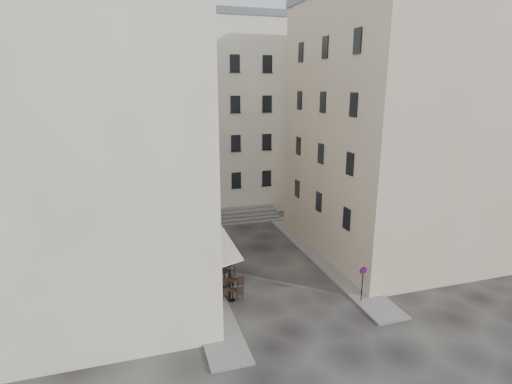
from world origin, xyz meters
name	(u,v)px	position (x,y,z in m)	size (l,w,h in m)	color
ground	(276,283)	(0.00, 0.00, 0.00)	(90.00, 90.00, 0.00)	black
sidewalk_left	(196,265)	(-4.50, 4.00, 0.06)	(2.00, 22.00, 0.12)	slate
sidewalk_right	(320,255)	(4.50, 3.00, 0.06)	(2.00, 18.00, 0.12)	slate
building_left	(85,118)	(-10.50, 3.00, 10.31)	(12.20, 16.20, 20.60)	beige
building_right	(397,125)	(10.50, 3.50, 9.31)	(12.20, 14.20, 18.60)	#BDAB8C
building_back	(204,115)	(-1.00, 19.00, 9.31)	(18.20, 10.20, 18.60)	beige
cafe_storefront	(205,258)	(-4.32, 1.00, 1.88)	(1.74, 7.30, 3.50)	#420D09
stone_steps	(230,217)	(0.00, 12.57, 0.40)	(9.00, 3.15, 0.80)	slate
bollard_near	(230,290)	(-3.25, -1.00, 0.53)	(0.12, 0.12, 0.98)	black
bollard_mid	(217,265)	(-3.25, 2.50, 0.53)	(0.12, 0.12, 0.98)	black
bollard_far	(208,246)	(-3.25, 6.00, 0.53)	(0.12, 0.12, 0.98)	black
no_parking_sign	(363,277)	(3.89, -3.62, 1.60)	(0.51, 0.11, 2.26)	black
bistro_table_a	(232,294)	(-3.16, -1.30, 0.45)	(1.24, 0.58, 0.87)	black
bistro_table_b	(232,284)	(-2.89, -0.17, 0.48)	(1.33, 0.63, 0.94)	black
bistro_table_c	(224,274)	(-3.10, 1.15, 0.50)	(1.38, 0.65, 0.97)	black
bistro_table_d	(214,261)	(-3.34, 3.36, 0.49)	(1.36, 0.64, 0.95)	black
bistro_table_e	(219,258)	(-2.84, 3.88, 0.44)	(1.23, 0.58, 0.87)	black
pedestrian	(231,273)	(-2.78, 0.51, 0.86)	(0.62, 0.41, 1.71)	black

